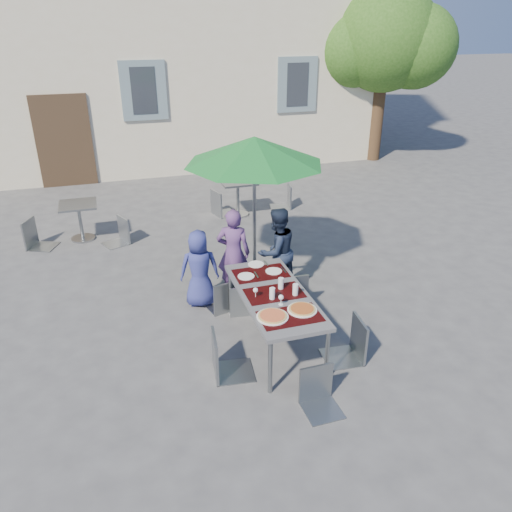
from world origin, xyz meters
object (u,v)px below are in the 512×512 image
object	(u,v)px
pizza_near_left	(272,316)
cafe_table_1	(238,191)
chair_1	(242,281)
chair_3	(224,331)
dining_table	(274,297)
bg_chair_r_0	(117,216)
pizza_near_right	(302,309)
bg_chair_r_1	(285,183)
cafe_table_0	(79,216)
bg_chair_l_0	(32,217)
child_1	(233,253)
bg_chair_l_1	(220,188)
chair_0	(223,277)
child_0	(199,269)
chair_2	(292,269)
child_2	(277,251)
chair_4	(353,317)
chair_5	(321,368)
patio_umbrella	(254,152)

from	to	relation	value
pizza_near_left	cafe_table_1	distance (m)	5.22
chair_1	chair_3	world-z (taller)	chair_3
chair_1	cafe_table_1	bearing A→B (deg)	75.62
chair_1	dining_table	bearing A→B (deg)	-78.32
dining_table	bg_chair_r_0	bearing A→B (deg)	113.74
pizza_near_right	bg_chair_r_0	size ratio (longest dim) A/B	0.38
dining_table	pizza_near_right	world-z (taller)	pizza_near_right
bg_chair_r_1	cafe_table_1	bearing A→B (deg)	-171.67
cafe_table_0	bg_chair_l_0	size ratio (longest dim) A/B	0.71
cafe_table_1	child_1	bearing A→B (deg)	-106.38
bg_chair_l_1	chair_0	bearing A→B (deg)	-103.01
pizza_near_right	bg_chair_l_1	size ratio (longest dim) A/B	0.34
dining_table	child_0	size ratio (longest dim) A/B	1.60
bg_chair_r_1	child_0	bearing A→B (deg)	-126.51
bg_chair_l_0	cafe_table_1	size ratio (longest dim) A/B	1.31
chair_2	bg_chair_l_1	distance (m)	3.90
pizza_near_right	chair_2	xyz separation A→B (m)	(0.38, 1.31, -0.18)
child_0	dining_table	bearing A→B (deg)	126.23
child_2	cafe_table_1	distance (m)	3.33
chair_2	chair_4	xyz separation A→B (m)	(0.25, -1.38, 0.00)
chair_0	chair_5	bearing A→B (deg)	-76.96
bg_chair_r_0	bg_chair_r_1	size ratio (longest dim) A/B	0.96
chair_2	bg_chair_l_0	world-z (taller)	bg_chair_l_0
child_1	bg_chair_l_1	world-z (taller)	child_1
patio_umbrella	bg_chair_l_0	distance (m)	4.37
chair_5	bg_chair_r_1	size ratio (longest dim) A/B	0.91
bg_chair_r_0	pizza_near_right	bearing A→B (deg)	-66.61
chair_2	bg_chair_r_1	xyz separation A→B (m)	(1.35, 3.94, -0.02)
pizza_near_left	bg_chair_l_1	world-z (taller)	bg_chair_l_1
child_0	chair_2	world-z (taller)	child_0
child_0	chair_4	world-z (taller)	child_0
chair_3	cafe_table_1	size ratio (longest dim) A/B	1.34
patio_umbrella	cafe_table_1	size ratio (longest dim) A/B	2.94
dining_table	chair_4	world-z (taller)	chair_4
child_0	child_2	bearing A→B (deg)	-170.86
pizza_near_right	chair_0	xyz separation A→B (m)	(-0.59, 1.47, -0.24)
pizza_near_left	bg_chair_r_1	size ratio (longest dim) A/B	0.38
bg_chair_l_0	cafe_table_0	bearing A→B (deg)	8.12
child_1	chair_0	size ratio (longest dim) A/B	1.51
bg_chair_l_0	pizza_near_left	bearing A→B (deg)	-57.49
pizza_near_right	child_1	bearing A→B (deg)	99.64
child_1	chair_1	world-z (taller)	child_1
chair_3	bg_chair_r_0	xyz separation A→B (m)	(-0.96, 4.27, -0.07)
chair_0	chair_3	distance (m)	1.44
pizza_near_right	bg_chair_l_0	size ratio (longest dim) A/B	0.35
bg_chair_l_1	bg_chair_r_1	size ratio (longest dim) A/B	1.06
chair_5	bg_chair_r_0	xyz separation A→B (m)	(-1.80, 5.09, 0.03)
child_2	cafe_table_0	bearing A→B (deg)	-65.97
chair_2	patio_umbrella	world-z (taller)	patio_umbrella
child_1	bg_chair_l_0	distance (m)	4.06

